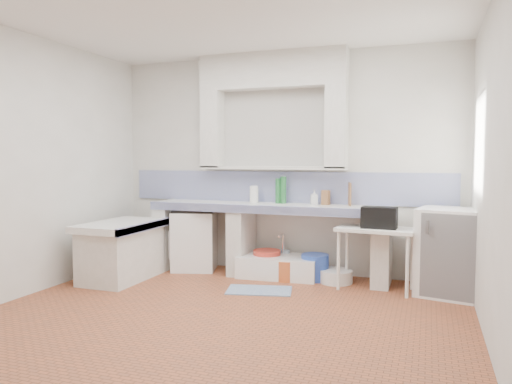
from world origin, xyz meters
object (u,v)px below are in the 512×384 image
(stove, at_px, (195,240))
(sink, at_px, (279,267))
(fridge, at_px, (448,252))
(side_table, at_px, (375,259))

(stove, xyz_separation_m, sink, (1.17, -0.02, -0.27))
(stove, bearing_deg, fridge, -19.45)
(stove, height_order, fridge, fridge)
(side_table, bearing_deg, stove, -179.72)
(sink, relative_size, side_table, 1.16)
(side_table, relative_size, fridge, 0.90)
(stove, relative_size, side_table, 0.92)
(sink, bearing_deg, side_table, -13.60)
(side_table, height_order, fridge, fridge)
(stove, xyz_separation_m, fridge, (3.12, -0.16, 0.08))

